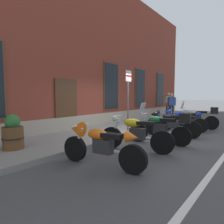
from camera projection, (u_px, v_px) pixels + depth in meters
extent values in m
plane|color=#424244|center=(137.00, 136.00, 7.70)|extent=(140.00, 140.00, 0.00)
cube|color=slate|center=(112.00, 130.00, 8.51)|extent=(26.87, 2.59, 0.15)
cube|color=brown|center=(50.00, 58.00, 11.16)|extent=(20.87, 6.79, 7.62)
cube|color=gray|center=(92.00, 122.00, 9.28)|extent=(20.87, 0.10, 0.70)
cube|color=#472B19|center=(66.00, 106.00, 8.07)|extent=(1.10, 0.08, 2.30)
cube|color=#513823|center=(111.00, 86.00, 10.30)|extent=(1.22, 0.06, 2.52)
cube|color=black|center=(112.00, 86.00, 10.28)|extent=(1.10, 0.03, 2.40)
cube|color=#513823|center=(140.00, 88.00, 12.59)|extent=(1.22, 0.06, 2.52)
cube|color=black|center=(140.00, 88.00, 12.58)|extent=(1.10, 0.03, 2.40)
cube|color=#513823|center=(160.00, 89.00, 14.89)|extent=(1.22, 0.06, 2.52)
cube|color=black|center=(160.00, 89.00, 14.87)|extent=(1.10, 0.03, 2.40)
cylinder|color=black|center=(75.00, 149.00, 4.68)|extent=(0.21, 0.62, 0.61)
cylinder|color=black|center=(133.00, 159.00, 3.89)|extent=(0.21, 0.62, 0.61)
cylinder|color=silver|center=(78.00, 140.00, 4.61)|extent=(0.11, 0.31, 0.61)
cube|color=#28282B|center=(103.00, 146.00, 4.25)|extent=(0.28, 0.47, 0.32)
ellipsoid|color=orange|center=(98.00, 134.00, 4.30)|extent=(0.33, 0.55, 0.24)
cube|color=black|center=(112.00, 136.00, 4.11)|extent=(0.29, 0.51, 0.10)
cylinder|color=silver|center=(81.00, 125.00, 4.54)|extent=(0.62, 0.13, 0.04)
cylinder|color=silver|center=(118.00, 152.00, 4.21)|extent=(0.16, 0.46, 0.09)
cone|color=orange|center=(76.00, 129.00, 4.61)|extent=(0.41, 0.39, 0.36)
cone|color=orange|center=(132.00, 137.00, 3.87)|extent=(0.28, 0.29, 0.24)
cylinder|color=black|center=(112.00, 138.00, 5.83)|extent=(0.29, 0.66, 0.65)
cylinder|color=black|center=(162.00, 143.00, 5.21)|extent=(0.29, 0.66, 0.65)
cylinder|color=silver|center=(115.00, 129.00, 5.76)|extent=(0.15, 0.33, 0.67)
cube|color=#28282B|center=(137.00, 134.00, 5.48)|extent=(0.33, 0.48, 0.32)
ellipsoid|color=gold|center=(132.00, 123.00, 5.52)|extent=(0.39, 0.57, 0.24)
cube|color=black|center=(145.00, 123.00, 5.36)|extent=(0.34, 0.52, 0.10)
cylinder|color=silver|center=(117.00, 116.00, 5.70)|extent=(0.61, 0.20, 0.04)
cylinder|color=silver|center=(149.00, 138.00, 5.48)|extent=(0.20, 0.46, 0.09)
sphere|color=silver|center=(115.00, 118.00, 5.74)|extent=(0.18, 0.18, 0.18)
cylinder|color=black|center=(139.00, 132.00, 6.69)|extent=(0.24, 0.65, 0.63)
cylinder|color=black|center=(181.00, 137.00, 6.02)|extent=(0.24, 0.65, 0.63)
cylinder|color=silver|center=(141.00, 125.00, 6.62)|extent=(0.13, 0.33, 0.66)
cube|color=#28282B|center=(160.00, 129.00, 6.32)|extent=(0.30, 0.47, 0.32)
ellipsoid|color=#195633|center=(156.00, 120.00, 6.36)|extent=(0.35, 0.56, 0.24)
cube|color=black|center=(168.00, 120.00, 6.18)|extent=(0.31, 0.51, 0.10)
cylinder|color=silver|center=(144.00, 114.00, 6.55)|extent=(0.62, 0.15, 0.04)
cylinder|color=silver|center=(170.00, 133.00, 6.29)|extent=(0.17, 0.46, 0.09)
cube|color=#B2BCC6|center=(142.00, 109.00, 6.56)|extent=(0.38, 0.21, 0.40)
cube|color=black|center=(185.00, 118.00, 5.92)|extent=(0.41, 0.38, 0.30)
cylinder|color=black|center=(153.00, 127.00, 7.82)|extent=(0.23, 0.67, 0.66)
cylinder|color=black|center=(192.00, 130.00, 7.10)|extent=(0.23, 0.67, 0.66)
cylinder|color=silver|center=(156.00, 121.00, 7.75)|extent=(0.12, 0.31, 0.62)
cube|color=#28282B|center=(173.00, 124.00, 7.42)|extent=(0.29, 0.47, 0.32)
ellipsoid|color=black|center=(169.00, 117.00, 7.47)|extent=(0.35, 0.56, 0.24)
cube|color=black|center=(180.00, 117.00, 7.29)|extent=(0.30, 0.51, 0.10)
cylinder|color=silver|center=(158.00, 112.00, 7.68)|extent=(0.62, 0.15, 0.04)
cylinder|color=silver|center=(182.00, 127.00, 7.39)|extent=(0.17, 0.46, 0.09)
cone|color=black|center=(155.00, 114.00, 7.75)|extent=(0.41, 0.40, 0.36)
cone|color=black|center=(192.00, 117.00, 7.07)|extent=(0.28, 0.30, 0.24)
cylinder|color=black|center=(166.00, 124.00, 8.90)|extent=(0.24, 0.63, 0.62)
cylinder|color=black|center=(200.00, 126.00, 8.23)|extent=(0.24, 0.63, 0.62)
cylinder|color=silver|center=(169.00, 118.00, 8.83)|extent=(0.13, 0.32, 0.65)
cube|color=#28282B|center=(184.00, 121.00, 8.52)|extent=(0.30, 0.47, 0.32)
ellipsoid|color=#192D9E|center=(181.00, 114.00, 8.57)|extent=(0.36, 0.56, 0.24)
cube|color=black|center=(190.00, 114.00, 8.39)|extent=(0.31, 0.51, 0.10)
cylinder|color=silver|center=(171.00, 110.00, 8.76)|extent=(0.61, 0.16, 0.04)
cylinder|color=silver|center=(191.00, 124.00, 8.50)|extent=(0.18, 0.46, 0.09)
cone|color=#192D9E|center=(168.00, 112.00, 8.83)|extent=(0.42, 0.40, 0.36)
cone|color=#192D9E|center=(200.00, 114.00, 8.19)|extent=(0.29, 0.30, 0.24)
cylinder|color=black|center=(180.00, 121.00, 9.71)|extent=(0.23, 0.66, 0.65)
cylinder|color=black|center=(211.00, 123.00, 9.02)|extent=(0.23, 0.66, 0.65)
cylinder|color=silver|center=(182.00, 116.00, 9.64)|extent=(0.13, 0.32, 0.65)
cube|color=#28282B|center=(196.00, 118.00, 9.33)|extent=(0.30, 0.47, 0.32)
ellipsoid|color=#B7BABF|center=(193.00, 112.00, 9.37)|extent=(0.35, 0.56, 0.24)
cube|color=black|center=(202.00, 112.00, 9.19)|extent=(0.30, 0.51, 0.10)
cylinder|color=silver|center=(184.00, 108.00, 9.57)|extent=(0.62, 0.15, 0.04)
cylinder|color=silver|center=(203.00, 121.00, 9.30)|extent=(0.17, 0.46, 0.09)
cube|color=#B2BCC6|center=(183.00, 105.00, 9.58)|extent=(0.38, 0.20, 0.40)
cube|color=black|center=(214.00, 111.00, 8.92)|extent=(0.41, 0.38, 0.30)
cylinder|color=black|center=(173.00, 111.00, 12.94)|extent=(0.14, 0.14, 0.81)
cylinder|color=black|center=(170.00, 111.00, 12.93)|extent=(0.14, 0.14, 0.81)
cube|color=#2D478C|center=(172.00, 101.00, 12.88)|extent=(0.42, 0.43, 0.57)
sphere|color=tan|center=(172.00, 95.00, 12.84)|extent=(0.22, 0.22, 0.22)
cylinder|color=#2D478C|center=(175.00, 102.00, 12.90)|extent=(0.09, 0.09, 0.54)
cylinder|color=#2D478C|center=(168.00, 102.00, 12.87)|extent=(0.09, 0.09, 0.54)
cube|color=maroon|center=(167.00, 105.00, 12.86)|extent=(0.14, 0.14, 0.24)
cylinder|color=#2D3351|center=(169.00, 110.00, 14.06)|extent=(0.14, 0.14, 0.84)
cylinder|color=#2D3351|center=(167.00, 110.00, 14.07)|extent=(0.14, 0.14, 0.84)
cube|color=tan|center=(168.00, 100.00, 14.00)|extent=(0.40, 0.44, 0.59)
sphere|color=tan|center=(168.00, 94.00, 13.97)|extent=(0.23, 0.23, 0.23)
cylinder|color=tan|center=(172.00, 101.00, 14.00)|extent=(0.09, 0.09, 0.56)
cylinder|color=tan|center=(165.00, 101.00, 14.02)|extent=(0.09, 0.09, 0.56)
cylinder|color=#4C4C51|center=(128.00, 100.00, 7.97)|extent=(0.06, 0.06, 2.51)
cube|color=white|center=(129.00, 76.00, 7.87)|extent=(0.36, 0.03, 0.44)
cube|color=red|center=(129.00, 76.00, 7.86)|extent=(0.36, 0.01, 0.08)
cylinder|color=brown|center=(13.00, 138.00, 5.23)|extent=(0.54, 0.54, 0.61)
cylinder|color=black|center=(13.00, 138.00, 5.23)|extent=(0.57, 0.57, 0.04)
sphere|color=#28602D|center=(12.00, 122.00, 5.19)|extent=(0.40, 0.40, 0.40)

